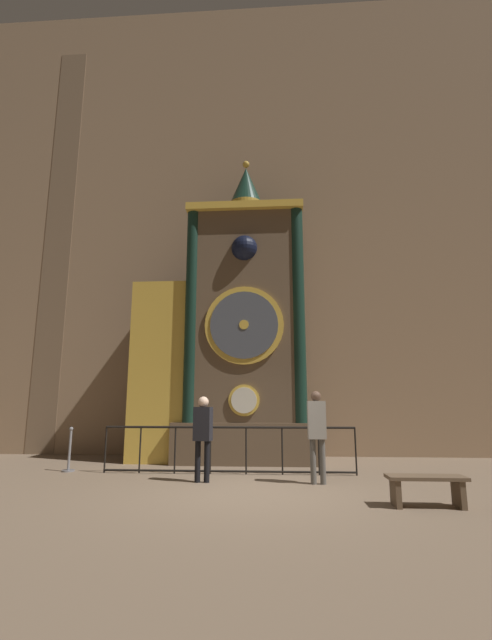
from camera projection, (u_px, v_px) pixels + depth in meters
ground_plane at (250, 493)px, 7.20m from camera, size 28.00×28.00×0.00m
cathedral_back_wall at (257, 210)px, 13.89m from camera, size 24.00×0.32×15.32m
clock_tower at (229, 334)px, 11.65m from camera, size 4.86×1.80×8.53m
railing_fence at (228, 447)px, 9.26m from camera, size 5.48×0.05×1.00m
visitor_near at (203, 430)px, 8.37m from camera, size 0.37×0.28×1.62m
visitor_far at (317, 428)px, 8.20m from camera, size 0.34×0.22×1.72m
stanchion_post at (69, 457)px, 9.56m from camera, size 0.28×0.28×0.97m
visitor_bench at (426, 485)px, 6.29m from camera, size 1.13×0.40×0.44m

